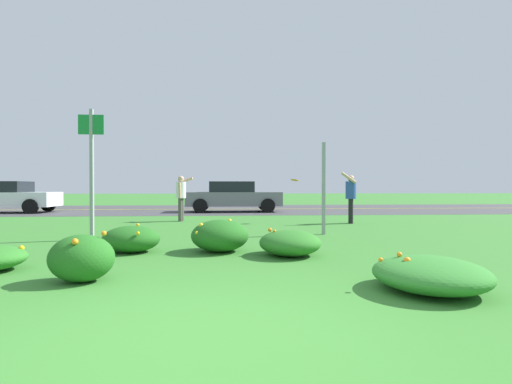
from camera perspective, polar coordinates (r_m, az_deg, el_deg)
ground_plane at (r=12.35m, az=-5.09°, el=-4.82°), size 120.00×120.00×0.00m
highway_strip at (r=21.52m, az=-4.66°, el=-2.44°), size 120.00×9.69×0.01m
highway_center_stripe at (r=21.52m, az=-4.66°, el=-2.43°), size 120.00×0.16×0.00m
daylily_clump_mid_center at (r=7.72m, az=-17.29°, el=-6.39°), size 1.04×0.90×0.50m
daylily_clump_near_camera at (r=7.06m, az=4.85°, el=-7.20°), size 1.07×1.17×0.48m
daylily_clump_front_left at (r=5.55m, az=-23.50°, el=-8.61°), size 0.80×0.70×0.63m
daylily_clump_mid_right at (r=7.48m, az=-5.15°, el=-6.18°), size 1.06×1.09×0.60m
daylily_clump_front_right at (r=5.11m, az=23.52°, el=-10.62°), size 1.28×1.39×0.41m
sign_post_near_path at (r=9.75m, az=-22.31°, el=4.03°), size 0.56×0.10×2.94m
sign_post_by_roadside at (r=10.21m, az=9.57°, el=0.51°), size 0.07×0.10×2.31m
person_thrower_white_shirt at (r=14.19m, az=-10.58°, el=-0.30°), size 0.58×0.52×1.58m
person_catcher_blue_shirt at (r=13.48m, az=13.29°, el=-0.34°), size 0.55×0.52×1.68m
frisbee_orange at (r=13.47m, az=5.52°, el=1.69°), size 0.27×0.27×0.09m
car_white_center_left at (r=21.87m, az=-32.11°, el=-0.57°), size 4.50×2.00×1.45m
car_gray_center_right at (r=19.31m, az=-3.23°, el=-0.62°), size 4.50×2.00×1.45m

